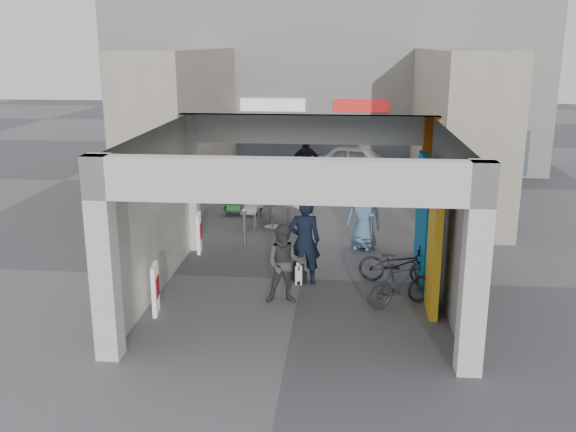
# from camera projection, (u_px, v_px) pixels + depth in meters

# --- Properties ---
(ground) EXTENTS (90.00, 90.00, 0.00)m
(ground) POSITION_uv_depth(u_px,v_px,m) (301.00, 279.00, 14.60)
(ground) COLOR slate
(ground) RESTS_ON ground
(arcade_canopy) EXTENTS (6.40, 6.45, 6.40)m
(arcade_canopy) POSITION_uv_depth(u_px,v_px,m) (325.00, 189.00, 13.16)
(arcade_canopy) COLOR beige
(arcade_canopy) RESTS_ON ground
(far_building) EXTENTS (18.00, 4.08, 8.00)m
(far_building) POSITION_uv_depth(u_px,v_px,m) (325.00, 72.00, 27.00)
(far_building) COLOR white
(far_building) RESTS_ON ground
(plaza_bldg_left) EXTENTS (2.00, 9.00, 5.00)m
(plaza_bldg_left) POSITION_uv_depth(u_px,v_px,m) (184.00, 126.00, 21.54)
(plaza_bldg_left) COLOR #AA9F8D
(plaza_bldg_left) RESTS_ON ground
(plaza_bldg_right) EXTENTS (2.00, 9.00, 5.00)m
(plaza_bldg_right) POSITION_uv_depth(u_px,v_px,m) (456.00, 129.00, 20.76)
(plaza_bldg_right) COLOR #AA9F8D
(plaza_bldg_right) RESTS_ON ground
(bollard_left) EXTENTS (0.09, 0.09, 0.98)m
(bollard_left) POSITION_uv_depth(u_px,v_px,m) (245.00, 228.00, 16.88)
(bollard_left) COLOR gray
(bollard_left) RESTS_ON ground
(bollard_center) EXTENTS (0.09, 0.09, 0.88)m
(bollard_center) POSITION_uv_depth(u_px,v_px,m) (311.00, 232.00, 16.63)
(bollard_center) COLOR gray
(bollard_center) RESTS_ON ground
(bollard_right) EXTENTS (0.09, 0.09, 0.96)m
(bollard_right) POSITION_uv_depth(u_px,v_px,m) (371.00, 233.00, 16.47)
(bollard_right) COLOR gray
(bollard_right) RESTS_ON ground
(advert_board_near) EXTENTS (0.18, 0.56, 1.00)m
(advert_board_near) POSITION_uv_depth(u_px,v_px,m) (155.00, 289.00, 12.65)
(advert_board_near) COLOR white
(advert_board_near) RESTS_ON ground
(advert_board_far) EXTENTS (0.16, 0.56, 1.00)m
(advert_board_far) POSITION_uv_depth(u_px,v_px,m) (199.00, 233.00, 16.37)
(advert_board_far) COLOR white
(advert_board_far) RESTS_ON ground
(cafe_set) EXTENTS (1.64, 1.32, 0.99)m
(cafe_set) POSITION_uv_depth(u_px,v_px,m) (270.00, 213.00, 18.89)
(cafe_set) COLOR #9D9DA1
(cafe_set) RESTS_ON ground
(produce_stand) EXTENTS (1.16, 0.63, 0.76)m
(produce_stand) POSITION_uv_depth(u_px,v_px,m) (244.00, 206.00, 19.94)
(produce_stand) COLOR black
(produce_stand) RESTS_ON ground
(crate_stack) EXTENTS (0.47, 0.38, 0.56)m
(crate_stack) POSITION_uv_depth(u_px,v_px,m) (332.00, 194.00, 21.55)
(crate_stack) COLOR #185422
(crate_stack) RESTS_ON ground
(border_collie) EXTENTS (0.25, 0.49, 0.68)m
(border_collie) POSITION_uv_depth(u_px,v_px,m) (299.00, 271.00, 14.30)
(border_collie) COLOR black
(border_collie) RESTS_ON ground
(man_with_dog) EXTENTS (0.79, 0.59, 1.96)m
(man_with_dog) POSITION_uv_depth(u_px,v_px,m) (304.00, 241.00, 14.10)
(man_with_dog) COLOR black
(man_with_dog) RESTS_ON ground
(man_back_turned) EXTENTS (0.84, 0.67, 1.66)m
(man_back_turned) POSITION_uv_depth(u_px,v_px,m) (285.00, 264.00, 13.09)
(man_back_turned) COLOR #404042
(man_back_turned) RESTS_ON ground
(man_elderly) EXTENTS (1.01, 0.80, 1.81)m
(man_elderly) POSITION_uv_depth(u_px,v_px,m) (364.00, 215.00, 16.53)
(man_elderly) COLOR #5C8CB4
(man_elderly) RESTS_ON ground
(man_crates) EXTENTS (1.16, 0.58, 1.91)m
(man_crates) POSITION_uv_depth(u_px,v_px,m) (306.00, 164.00, 23.25)
(man_crates) COLOR black
(man_crates) RESTS_ON ground
(bicycle_front) EXTENTS (1.82, 0.97, 0.91)m
(bicycle_front) POSITION_uv_depth(u_px,v_px,m) (397.00, 264.00, 14.22)
(bicycle_front) COLOR black
(bicycle_front) RESTS_ON ground
(bicycle_rear) EXTENTS (1.57, 1.09, 0.93)m
(bicycle_rear) POSITION_uv_depth(u_px,v_px,m) (401.00, 284.00, 13.00)
(bicycle_rear) COLOR black
(bicycle_rear) RESTS_ON ground
(white_van) EXTENTS (4.08, 2.38, 1.30)m
(white_van) POSITION_uv_depth(u_px,v_px,m) (360.00, 162.00, 25.35)
(white_van) COLOR silver
(white_van) RESTS_ON ground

